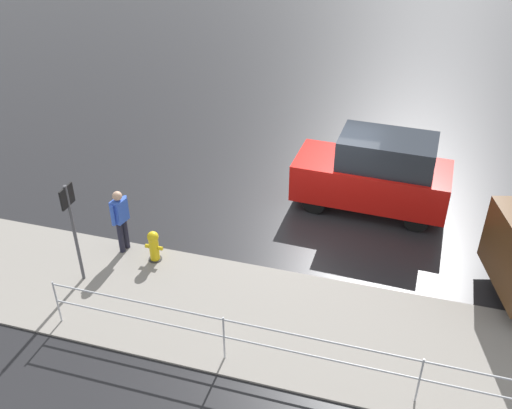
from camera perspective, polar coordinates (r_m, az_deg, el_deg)
ground_plane at (r=14.92m, az=6.40°, el=-0.85°), size 60.00×60.00×0.00m
kerb_strip at (r=11.66m, az=2.45°, el=-11.69°), size 24.00×3.20×0.04m
moving_hatchback at (r=14.87m, az=11.83°, el=3.11°), size 3.97×1.86×2.06m
fire_hydrant at (r=13.16m, az=-10.17°, el=-4.17°), size 0.42×0.31×0.80m
pedestrian at (r=13.31m, az=-13.41°, el=-1.20°), size 0.30×0.56×1.62m
metal_railing at (r=10.19m, az=6.25°, el=-14.29°), size 10.40×0.04×1.05m
sign_post at (r=12.32m, az=-17.93°, el=-1.50°), size 0.07×0.44×2.40m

